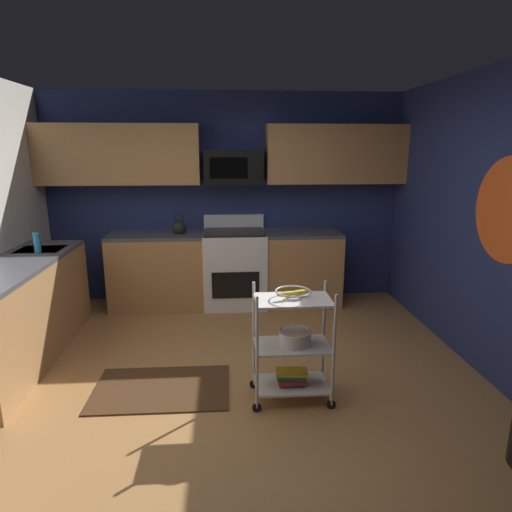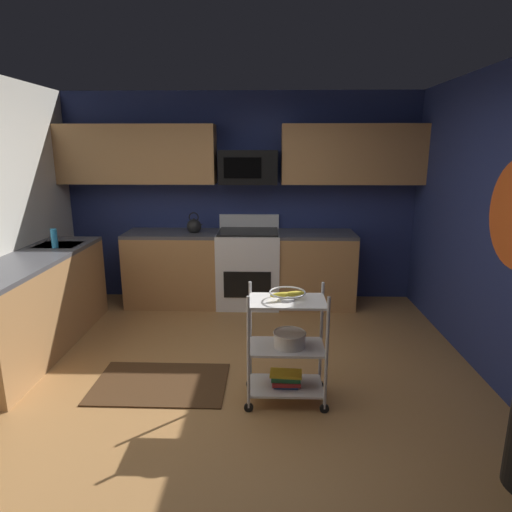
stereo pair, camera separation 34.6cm
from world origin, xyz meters
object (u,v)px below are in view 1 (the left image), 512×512
rolling_cart (292,345)px  kettle (179,227)px  oven_range (235,267)px  microwave (233,167)px  fruit_bowl (293,293)px  book_stack (291,377)px  dish_soap_bottle (37,243)px  mixing_bowl_large (295,337)px

rolling_cart → kettle: kettle is taller
oven_range → kettle: (-0.66, -0.00, 0.52)m
microwave → rolling_cart: microwave is taller
fruit_bowl → book_stack: fruit_bowl is taller
dish_soap_bottle → oven_range: bearing=24.7°
oven_range → mixing_bowl_large: 2.23m
rolling_cart → fruit_bowl: size_ratio=3.36×
microwave → book_stack: 2.78m
rolling_cart → kettle: bearing=115.6°
microwave → dish_soap_bottle: bearing=-152.8°
fruit_bowl → dish_soap_bottle: bearing=151.3°
microwave → dish_soap_bottle: microwave is taller
rolling_cart → microwave: bearing=99.5°
mixing_bowl_large → kettle: 2.48m
kettle → dish_soap_bottle: kettle is taller
microwave → dish_soap_bottle: size_ratio=3.50×
microwave → book_stack: microwave is taller
oven_range → mixing_bowl_large: (0.41, -2.19, 0.04)m
book_stack → dish_soap_bottle: size_ratio=1.28×
dish_soap_bottle → rolling_cart: bearing=-28.7°
rolling_cart → fruit_bowl: rolling_cart is taller
microwave → dish_soap_bottle: (-1.96, -1.01, -0.68)m
book_stack → dish_soap_bottle: 2.81m
fruit_bowl → kettle: kettle is taller
oven_range → microwave: microwave is taller
fruit_bowl → book_stack: size_ratio=1.06×
microwave → fruit_bowl: 2.47m
microwave → rolling_cart: size_ratio=0.77×
mixing_bowl_large → kettle: (-1.07, 2.19, 0.48)m
microwave → mixing_bowl_large: microwave is taller
oven_range → fruit_bowl: (0.39, -2.19, 0.40)m
fruit_bowl → mixing_bowl_large: fruit_bowl is taller
rolling_cart → book_stack: (0.00, 0.00, -0.27)m
microwave → book_stack: bearing=-80.5°
oven_range → dish_soap_bottle: dish_soap_bottle is taller
oven_range → book_stack: size_ratio=4.30×
oven_range → rolling_cart: size_ratio=1.20×
mixing_bowl_large → microwave: bearing=100.1°
book_stack → dish_soap_bottle: bearing=151.3°
oven_range → dish_soap_bottle: size_ratio=5.50×
mixing_bowl_large → book_stack: mixing_bowl_large is taller
book_stack → oven_range: bearing=100.0°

